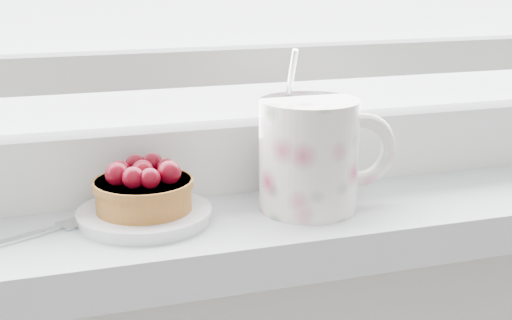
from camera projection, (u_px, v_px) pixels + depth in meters
name	position (u px, v px, depth m)	size (l,w,h in m)	color
saucer	(145.00, 215.00, 0.66)	(0.12, 0.12, 0.01)	white
raspberry_tart	(143.00, 188.00, 0.65)	(0.09, 0.09, 0.05)	#91551F
floral_mug	(312.00, 152.00, 0.68)	(0.14, 0.10, 0.15)	silver
fork	(26.00, 236.00, 0.62)	(0.17, 0.09, 0.00)	silver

